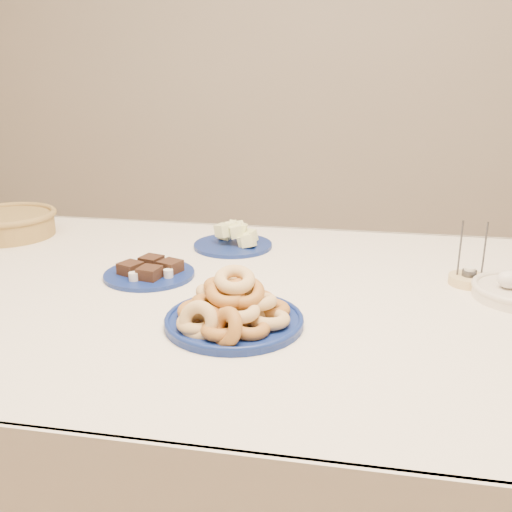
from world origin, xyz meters
name	(u,v)px	position (x,y,z in m)	size (l,w,h in m)	color
dining_table	(260,336)	(0.00, 0.00, 0.64)	(1.71, 1.11, 0.75)	brown
donut_platter	(233,311)	(-0.02, -0.18, 0.78)	(0.35, 0.35, 0.12)	navy
melon_plate	(234,239)	(-0.13, 0.32, 0.77)	(0.27, 0.27, 0.07)	navy
brownie_plate	(150,272)	(-0.27, 0.05, 0.76)	(0.26, 0.26, 0.04)	navy
wicker_basket	(8,223)	(-0.81, 0.31, 0.79)	(0.30, 0.30, 0.07)	olive
candle_holder	(469,278)	(0.46, 0.14, 0.76)	(0.10, 0.10, 0.15)	tan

